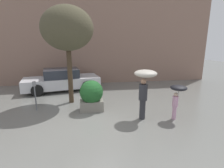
{
  "coord_description": "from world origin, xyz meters",
  "views": [
    {
      "loc": [
        -0.08,
        -6.06,
        2.94
      ],
      "look_at": [
        1.05,
        1.6,
        1.05
      ],
      "focal_mm": 28.0,
      "sensor_mm": 36.0,
      "label": 1
    }
  ],
  "objects_px": {
    "planter_box": "(91,95)",
    "person_adult": "(145,82)",
    "street_tree": "(67,29)",
    "parking_meter": "(35,90)",
    "parked_car_near": "(62,80)",
    "person_child": "(177,93)"
  },
  "relations": [
    {
      "from": "planter_box",
      "to": "person_child",
      "type": "distance_m",
      "value": 3.49
    },
    {
      "from": "person_adult",
      "to": "parked_car_near",
      "type": "xyz_separation_m",
      "value": [
        -3.69,
        4.74,
        -0.84
      ]
    },
    {
      "from": "person_child",
      "to": "person_adult",
      "type": "bearing_deg",
      "value": 160.83
    },
    {
      "from": "parked_car_near",
      "to": "parking_meter",
      "type": "bearing_deg",
      "value": 157.41
    },
    {
      "from": "street_tree",
      "to": "parking_meter",
      "type": "relative_size",
      "value": 3.48
    },
    {
      "from": "person_adult",
      "to": "parking_meter",
      "type": "height_order",
      "value": "person_adult"
    },
    {
      "from": "planter_box",
      "to": "person_adult",
      "type": "xyz_separation_m",
      "value": [
        1.98,
        -1.08,
        0.74
      ]
    },
    {
      "from": "planter_box",
      "to": "person_adult",
      "type": "distance_m",
      "value": 2.37
    },
    {
      "from": "planter_box",
      "to": "parking_meter",
      "type": "relative_size",
      "value": 1.03
    },
    {
      "from": "person_child",
      "to": "parking_meter",
      "type": "bearing_deg",
      "value": 156.48
    },
    {
      "from": "planter_box",
      "to": "parked_car_near",
      "type": "xyz_separation_m",
      "value": [
        -1.71,
        3.66,
        -0.1
      ]
    },
    {
      "from": "planter_box",
      "to": "person_adult",
      "type": "height_order",
      "value": "person_adult"
    },
    {
      "from": "planter_box",
      "to": "person_child",
      "type": "xyz_separation_m",
      "value": [
        3.2,
        -1.35,
        0.34
      ]
    },
    {
      "from": "person_adult",
      "to": "parking_meter",
      "type": "relative_size",
      "value": 1.47
    },
    {
      "from": "person_adult",
      "to": "planter_box",
      "type": "bearing_deg",
      "value": 105.93
    },
    {
      "from": "street_tree",
      "to": "parking_meter",
      "type": "distance_m",
      "value": 3.06
    },
    {
      "from": "person_child",
      "to": "street_tree",
      "type": "xyz_separation_m",
      "value": [
        -4.16,
        2.55,
        2.45
      ]
    },
    {
      "from": "person_adult",
      "to": "street_tree",
      "type": "xyz_separation_m",
      "value": [
        -2.94,
        2.29,
        2.04
      ]
    },
    {
      "from": "parked_car_near",
      "to": "planter_box",
      "type": "bearing_deg",
      "value": -165.93
    },
    {
      "from": "street_tree",
      "to": "parking_meter",
      "type": "bearing_deg",
      "value": -148.44
    },
    {
      "from": "planter_box",
      "to": "street_tree",
      "type": "relative_size",
      "value": 0.3
    },
    {
      "from": "parking_meter",
      "to": "street_tree",
      "type": "bearing_deg",
      "value": 31.56
    }
  ]
}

